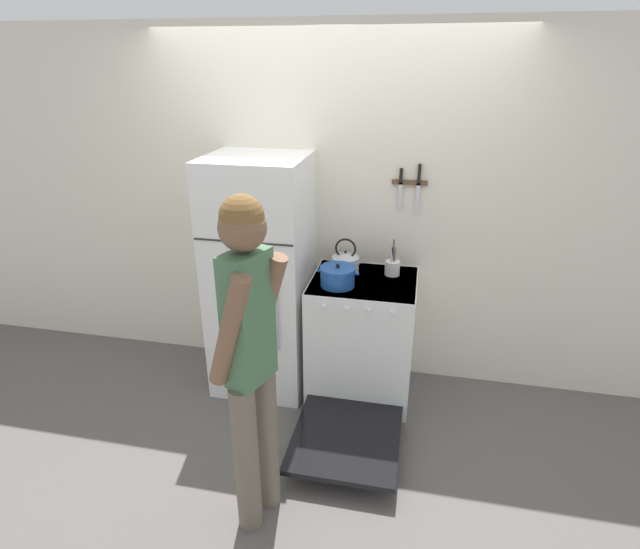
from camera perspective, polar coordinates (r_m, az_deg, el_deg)
ground_plane at (r=4.18m, az=1.02°, el=-9.97°), size 14.00×14.00×0.00m
wall_back at (r=3.67m, az=1.25°, el=7.18°), size 10.00×0.06×2.55m
refrigerator at (r=3.60m, az=-6.74°, el=-0.33°), size 0.67×0.66×1.72m
stove_range at (r=3.61m, az=4.72°, el=-7.52°), size 0.72×1.36×0.91m
dutch_oven_pot at (r=3.31m, az=2.03°, el=-0.21°), size 0.28×0.24×0.16m
tea_kettle at (r=3.54m, az=2.94°, el=1.47°), size 0.24×0.19×0.25m
utensil_jar at (r=3.52m, az=8.28°, el=0.85°), size 0.10×0.10×0.26m
person at (r=2.41m, az=-7.96°, el=-8.91°), size 0.36×0.42×1.79m
wall_knife_strip at (r=3.51m, az=10.27°, el=10.38°), size 0.24×0.03×0.34m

